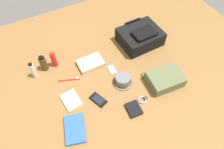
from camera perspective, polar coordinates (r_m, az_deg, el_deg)
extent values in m
cube|color=brown|center=(1.55, 0.00, -1.13)|extent=(2.64, 2.02, 0.02)
cube|color=black|center=(1.76, 7.98, 10.61)|extent=(0.34, 0.29, 0.12)
cube|color=black|center=(1.68, 9.19, 11.47)|extent=(0.19, 0.13, 0.03)
cylinder|color=black|center=(1.79, 5.92, 14.95)|extent=(0.15, 0.02, 0.02)
cube|color=#56603D|center=(1.53, 14.89, -1.33)|extent=(0.27, 0.21, 0.08)
cube|color=#454D30|center=(1.60, 12.51, 0.58)|extent=(0.24, 0.09, 0.01)
cylinder|color=slate|center=(1.48, 3.11, -1.45)|extent=(0.11, 0.11, 0.06)
torus|color=slate|center=(1.51, 3.06, -2.16)|extent=(0.15, 0.15, 0.01)
cylinder|color=beige|center=(1.60, -21.51, 1.00)|extent=(0.04, 0.04, 0.13)
cylinder|color=black|center=(1.55, -22.33, 2.64)|extent=(0.03, 0.03, 0.01)
cylinder|color=#473319|center=(1.63, -18.93, 2.94)|extent=(0.05, 0.05, 0.12)
cylinder|color=black|center=(1.58, -19.59, 4.50)|extent=(0.04, 0.04, 0.01)
cylinder|color=red|center=(1.63, -16.25, 4.03)|extent=(0.04, 0.04, 0.13)
cylinder|color=red|center=(1.57, -16.85, 5.69)|extent=(0.03, 0.03, 0.01)
cube|color=blue|center=(1.35, -10.52, -15.01)|extent=(0.18, 0.22, 0.03)
cube|color=white|center=(1.36, -10.49, -15.06)|extent=(0.17, 0.22, 0.02)
cube|color=black|center=(1.43, -3.96, -7.20)|extent=(0.11, 0.14, 0.01)
cube|color=black|center=(1.43, -3.97, -7.07)|extent=(0.08, 0.10, 0.00)
cube|color=#B7B7BC|center=(1.58, 0.01, 1.35)|extent=(0.06, 0.09, 0.01)
cylinder|color=silver|center=(1.56, 0.27, 1.10)|extent=(0.03, 0.03, 0.00)
torus|color=#99999E|center=(1.44, 8.62, -7.14)|extent=(0.06, 0.06, 0.01)
cylinder|color=black|center=(1.45, 9.48, -6.70)|extent=(0.03, 0.03, 0.01)
cylinder|color=red|center=(1.55, -12.17, -1.49)|extent=(0.15, 0.07, 0.01)
cube|color=white|center=(1.54, -9.85, -1.01)|extent=(0.02, 0.02, 0.01)
cube|color=black|center=(1.40, 6.22, -9.74)|extent=(0.10, 0.12, 0.02)
cube|color=beige|center=(1.45, -11.56, -7.19)|extent=(0.12, 0.16, 0.02)
cube|color=#C6B289|center=(1.61, -6.13, 3.26)|extent=(0.20, 0.14, 0.04)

